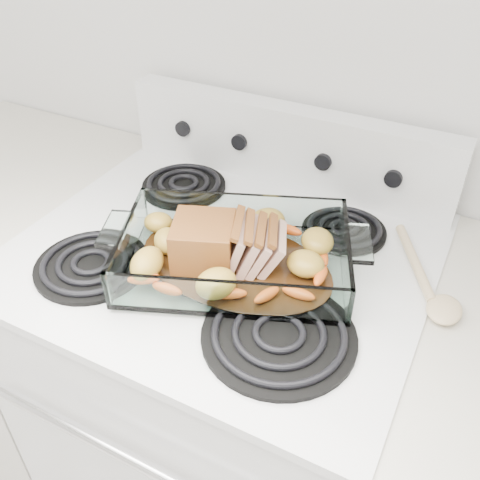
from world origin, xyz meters
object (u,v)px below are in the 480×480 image
at_px(counter_left, 27,311).
at_px(baking_dish, 235,258).
at_px(electric_range, 227,394).
at_px(pork_roast, 221,241).

relative_size(counter_left, baking_dish, 2.32).
xyz_separation_m(electric_range, pork_roast, (0.02, -0.05, 0.51)).
height_order(electric_range, baking_dish, electric_range).
xyz_separation_m(baking_dish, pork_roast, (-0.03, -0.00, 0.03)).
distance_m(baking_dish, pork_roast, 0.04).
relative_size(electric_range, pork_roast, 5.56).
xyz_separation_m(electric_range, baking_dish, (0.05, -0.05, 0.48)).
distance_m(counter_left, pork_roast, 0.87).
bearing_deg(electric_range, baking_dish, -42.73).
height_order(electric_range, pork_roast, electric_range).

